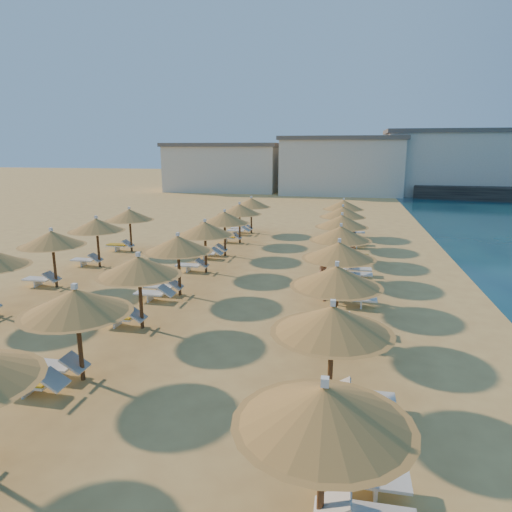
% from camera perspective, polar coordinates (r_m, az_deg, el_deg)
% --- Properties ---
extents(ground, '(220.00, 220.00, 0.00)m').
position_cam_1_polar(ground, '(16.55, -4.38, -7.47)').
color(ground, '#DEB461').
rests_on(ground, ground).
extents(hotel_blocks, '(44.76, 9.95, 8.10)m').
position_cam_1_polar(hotel_blocks, '(61.59, 10.69, 11.13)').
color(hotel_blocks, beige).
rests_on(hotel_blocks, ground).
extents(parasol_row_east, '(2.80, 34.86, 2.61)m').
position_cam_1_polar(parasol_row_east, '(15.52, 10.20, -0.91)').
color(parasol_row_east, brown).
rests_on(parasol_row_east, ground).
extents(parasol_row_west, '(2.80, 34.86, 2.61)m').
position_cam_1_polar(parasol_row_west, '(16.83, -11.85, 0.13)').
color(parasol_row_west, brown).
rests_on(parasol_row_west, ground).
extents(parasol_row_inland, '(2.80, 20.61, 2.61)m').
position_cam_1_polar(parasol_row_inland, '(19.71, -27.10, 0.85)').
color(parasol_row_inland, brown).
rests_on(parasol_row_inland, ground).
extents(loungers, '(14.93, 32.64, 0.66)m').
position_cam_1_polar(loungers, '(16.72, -6.97, -6.05)').
color(loungers, white).
rests_on(loungers, ground).
extents(beachgoer_c, '(1.02, 1.12, 1.83)m').
position_cam_1_polar(beachgoer_c, '(25.14, 11.90, 1.71)').
color(beachgoer_c, tan).
rests_on(beachgoer_c, ground).
extents(beachgoer_a, '(0.49, 0.63, 1.54)m').
position_cam_1_polar(beachgoer_a, '(18.51, 9.92, -2.84)').
color(beachgoer_a, tan).
rests_on(beachgoer_a, ground).
extents(beachgoer_b, '(0.90, 0.95, 1.55)m').
position_cam_1_polar(beachgoer_b, '(18.14, 8.31, -3.10)').
color(beachgoer_b, tan).
rests_on(beachgoer_b, ground).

